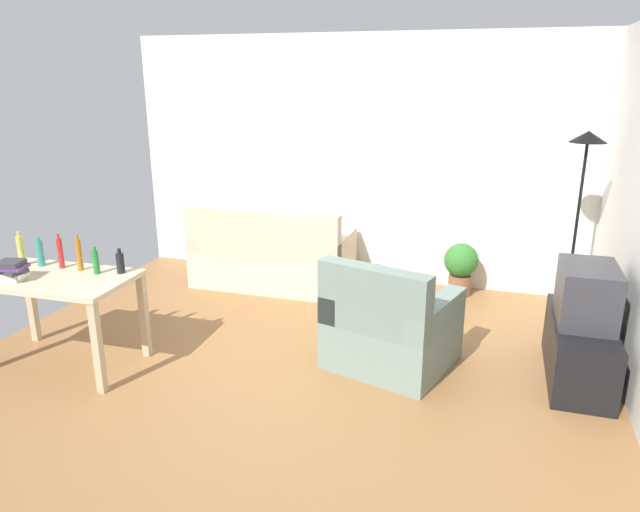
{
  "coord_description": "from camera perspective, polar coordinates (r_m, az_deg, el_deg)",
  "views": [
    {
      "loc": [
        1.53,
        -4.18,
        2.28
      ],
      "look_at": [
        0.1,
        0.5,
        0.75
      ],
      "focal_mm": 32.79,
      "sensor_mm": 36.0,
      "label": 1
    }
  ],
  "objects": [
    {
      "name": "bottle_amber",
      "position": [
        5.07,
        -22.45,
        0.16
      ],
      "size": [
        0.05,
        0.05,
        0.3
      ],
      "color": "#9E6019",
      "rests_on": "desk"
    },
    {
      "name": "tv_stand",
      "position": [
        4.99,
        23.95,
        -8.34
      ],
      "size": [
        0.44,
        1.1,
        0.48
      ],
      "rotation": [
        0.0,
        0.0,
        1.57
      ],
      "color": "black",
      "rests_on": "ground_plane"
    },
    {
      "name": "armchair",
      "position": [
        4.75,
        6.76,
        -7.09
      ],
      "size": [
        1.1,
        1.06,
        0.92
      ],
      "rotation": [
        0.0,
        0.0,
        2.85
      ],
      "color": "slate",
      "rests_on": "ground_plane"
    },
    {
      "name": "desk",
      "position": [
        5.07,
        -24.31,
        -2.98
      ],
      "size": [
        1.22,
        0.73,
        0.76
      ],
      "rotation": [
        0.0,
        0.0,
        0.02
      ],
      "color": "#C6B28E",
      "rests_on": "ground_plane"
    },
    {
      "name": "torchiere_lamp",
      "position": [
        5.68,
        24.28,
        7.07
      ],
      "size": [
        0.32,
        0.32,
        1.81
      ],
      "color": "black",
      "rests_on": "ground_plane"
    },
    {
      "name": "couch",
      "position": [
        6.52,
        -4.77,
        -0.29
      ],
      "size": [
        1.72,
        0.84,
        0.92
      ],
      "rotation": [
        0.0,
        0.0,
        3.14
      ],
      "color": "beige",
      "rests_on": "ground_plane"
    },
    {
      "name": "bottle_squat",
      "position": [
        5.41,
        -27.16,
        0.5
      ],
      "size": [
        0.06,
        0.06,
        0.29
      ],
      "color": "#BCB24C",
      "rests_on": "desk"
    },
    {
      "name": "bottle_dark",
      "position": [
        4.9,
        -18.91,
        -0.62
      ],
      "size": [
        0.06,
        0.06,
        0.2
      ],
      "color": "black",
      "rests_on": "desk"
    },
    {
      "name": "ground_plane",
      "position": [
        5.0,
        -2.82,
        -9.89
      ],
      "size": [
        5.2,
        4.4,
        0.02
      ],
      "primitive_type": "cube",
      "color": "olive"
    },
    {
      "name": "potted_plant",
      "position": [
        6.39,
        13.58,
        -0.91
      ],
      "size": [
        0.36,
        0.36,
        0.57
      ],
      "color": "brown",
      "rests_on": "ground_plane"
    },
    {
      "name": "wall_rear",
      "position": [
        6.62,
        3.53,
        9.26
      ],
      "size": [
        5.2,
        0.1,
        2.7
      ],
      "primitive_type": "cube",
      "color": "silver",
      "rests_on": "ground_plane"
    },
    {
      "name": "bottle_green",
      "position": [
        4.94,
        -21.02,
        -0.55
      ],
      "size": [
        0.05,
        0.05,
        0.22
      ],
      "color": "#1E722D",
      "rests_on": "desk"
    },
    {
      "name": "tv",
      "position": [
        4.82,
        24.65,
        -3.39
      ],
      "size": [
        0.41,
        0.6,
        0.44
      ],
      "rotation": [
        0.0,
        0.0,
        1.57
      ],
      "color": "#2D2D33",
      "rests_on": "tv_stand"
    },
    {
      "name": "book_stack",
      "position": [
        5.06,
        -27.97,
        -1.22
      ],
      "size": [
        0.28,
        0.21,
        0.16
      ],
      "color": "beige",
      "rests_on": "desk"
    },
    {
      "name": "bottle_tall",
      "position": [
        5.33,
        -25.65,
        0.27
      ],
      "size": [
        0.06,
        0.06,
        0.25
      ],
      "color": "teal",
      "rests_on": "desk"
    },
    {
      "name": "bottle_red",
      "position": [
        5.19,
        -24.0,
        0.29
      ],
      "size": [
        0.05,
        0.05,
        0.29
      ],
      "color": "#AD2323",
      "rests_on": "desk"
    }
  ]
}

